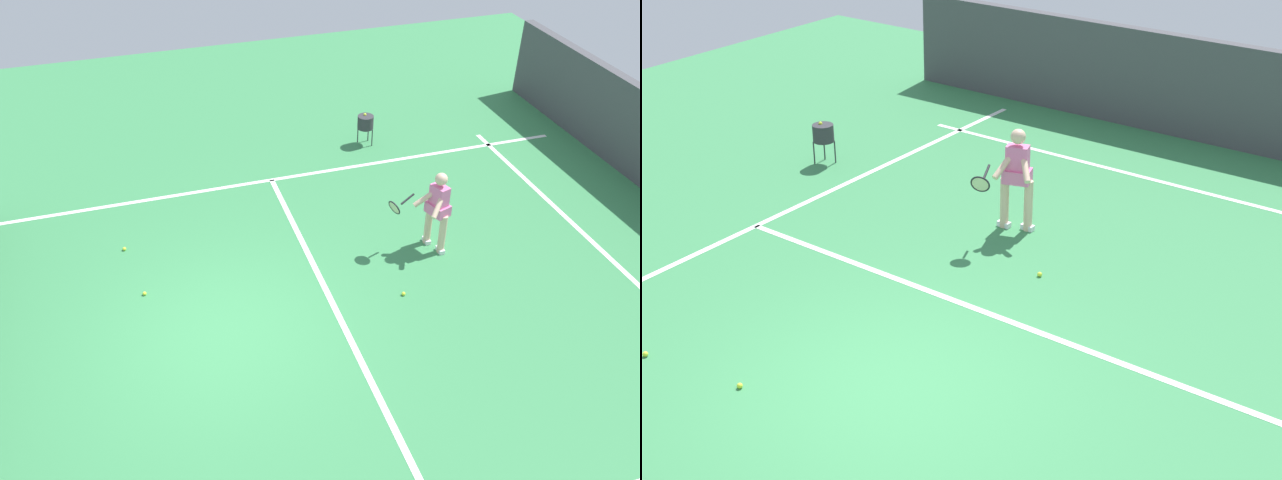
{
  "view_description": "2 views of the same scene",
  "coord_description": "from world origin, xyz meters",
  "views": [
    {
      "loc": [
        -7.73,
        0.85,
        7.44
      ],
      "look_at": [
        0.63,
        -1.79,
        0.95
      ],
      "focal_mm": 38.01,
      "sensor_mm": 36.0,
      "label": 1
    },
    {
      "loc": [
        -5.76,
        6.5,
        6.14
      ],
      "look_at": [
        0.19,
        -1.58,
        1.08
      ],
      "focal_mm": 53.05,
      "sensor_mm": 36.0,
      "label": 2
    }
  ],
  "objects": [
    {
      "name": "ground_plane",
      "position": [
        0.0,
        0.0,
        0.0
      ],
      "size": [
        24.57,
        24.57,
        0.0
      ],
      "primitive_type": "plane",
      "color": "#38844C"
    },
    {
      "name": "baseline_marking",
      "position": [
        0.0,
        -6.95,
        0.0
      ],
      "size": [
        9.38,
        0.1,
        0.01
      ],
      "primitive_type": "cube",
      "color": "white",
      "rests_on": "ground"
    },
    {
      "name": "service_line_marking",
      "position": [
        0.0,
        -1.85,
        0.0
      ],
      "size": [
        8.38,
        0.1,
        0.01
      ],
      "primitive_type": "cube",
      "color": "white",
      "rests_on": "ground"
    },
    {
      "name": "sideline_right_marking",
      "position": [
        4.19,
        0.0,
        0.0
      ],
      "size": [
        0.1,
        16.9,
        0.01
      ],
      "primitive_type": "cube",
      "color": "white",
      "rests_on": "ground"
    },
    {
      "name": "tennis_player",
      "position": [
        1.04,
        -4.05,
        0.85
      ],
      "size": [
        0.66,
        1.09,
        1.55
      ],
      "color": "beige",
      "rests_on": "ground"
    },
    {
      "name": "tennis_ball_near",
      "position": [
        1.27,
        1.07,
        0.03
      ],
      "size": [
        0.07,
        0.07,
        0.07
      ],
      "primitive_type": "sphere",
      "color": "#D1E533",
      "rests_on": "ground"
    },
    {
      "name": "tennis_ball_mid",
      "position": [
        2.63,
        1.3,
        0.03
      ],
      "size": [
        0.07,
        0.07,
        0.07
      ],
      "primitive_type": "sphere",
      "color": "#D1E533",
      "rests_on": "ground"
    },
    {
      "name": "tennis_ball_far",
      "position": [
        -0.03,
        -3.04,
        0.03
      ],
      "size": [
        0.07,
        0.07,
        0.07
      ],
      "primitive_type": "sphere",
      "color": "#D1E533",
      "rests_on": "ground"
    },
    {
      "name": "ball_hopper",
      "position": [
        5.09,
        -4.27,
        0.55
      ],
      "size": [
        0.36,
        0.36,
        0.74
      ],
      "color": "#333338",
      "rests_on": "ground"
    }
  ]
}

